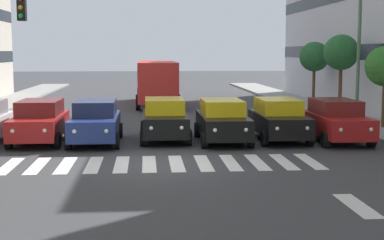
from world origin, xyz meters
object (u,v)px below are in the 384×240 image
Objects in this scene: car_1 at (279,119)px; car_3 at (164,119)px; car_2 at (222,120)px; bus_behind_traffic at (157,78)px; car_0 at (336,120)px; street_tree_3 at (314,57)px; car_4 at (96,121)px; car_5 at (40,121)px; street_tree_2 at (341,53)px; street_lamp_left at (350,27)px.

car_3 is (4.72, -0.50, 0.00)m from car_1.
bus_behind_traffic is at bearing -81.98° from car_2.
car_1 is at bearing -13.00° from car_0.
bus_behind_traffic is at bearing -12.61° from street_tree_3.
car_4 and car_5 have the same top height.
car_2 is 11.53m from street_tree_2.
street_tree_2 is (-10.06, 8.44, 1.74)m from bus_behind_traffic.
car_2 is 0.58× the size of street_lamp_left.
car_5 is at bearing -0.79° from car_1.
bus_behind_traffic reaches higher than car_4.
street_tree_2 reaches higher than street_tree_3.
car_1 is at bearing 67.85° from street_tree_3.
car_0 is 1.00× the size of car_3.
street_lamp_left is at bearing -141.01° from car_1.
car_3 is 0.42× the size of bus_behind_traffic.
car_4 is 1.06× the size of street_tree_3.
car_3 is 1.00× the size of car_4.
street_tree_3 is (-5.69, -13.97, 2.44)m from car_1.
car_2 is at bearing 6.15° from car_1.
car_4 is (5.12, -0.10, 0.00)m from car_2.
car_0 is 18.24m from bus_behind_traffic.
car_3 and car_5 have the same top height.
car_5 is 1.06× the size of street_tree_3.
street_tree_2 is (-7.73, -8.11, 2.72)m from car_2.
car_0 is 1.00× the size of car_5.
car_0 and car_3 have the same top height.
car_2 is (2.38, 0.26, 0.00)m from car_1.
street_tree_2 is at bearing -104.75° from street_lamp_left.
car_4 is 15.38m from street_tree_2.
street_tree_2 is (-10.06, -7.36, 2.72)m from car_3.
street_tree_2 is at bearing -133.62° from car_2.
car_5 is 0.99× the size of street_tree_2.
car_4 is at bearing -2.17° from car_0.
street_lamp_left is at bearing -162.07° from car_3.
car_4 is 16.71m from bus_behind_traffic.
car_5 is (12.02, -0.66, 0.00)m from car_0.
bus_behind_traffic is at bearing -55.50° from street_lamp_left.
car_2 is 16.75m from bus_behind_traffic.
street_lamp_left reaches higher than bus_behind_traffic.
street_tree_2 is at bearing 86.82° from street_tree_3.
bus_behind_traffic is at bearing -90.00° from car_3.
car_5 is (5.04, 0.36, 0.00)m from car_3.
bus_behind_traffic is 10.76m from street_tree_3.
bus_behind_traffic reaches higher than car_1.
car_1 is 0.42× the size of bus_behind_traffic.
car_3 is 0.58× the size of street_lamp_left.
car_3 is at bearing -17.97° from car_2.
car_3 is 12.76m from street_tree_2.
car_2 is 2.45m from car_3.
car_2 is at bearing 98.02° from bus_behind_traffic.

